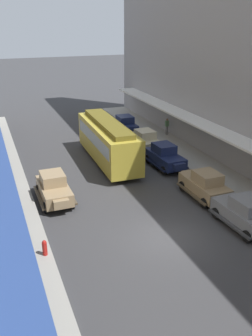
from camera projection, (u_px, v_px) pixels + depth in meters
name	position (u px, v px, depth m)	size (l,w,h in m)	color
ground_plane	(166.00, 238.00, 20.18)	(200.00, 200.00, 0.00)	#38383A
sidewalk_left	(23.00, 268.00, 17.65)	(3.00, 60.00, 0.15)	#99968E
parked_car_1	(54.00, 187.00, 23.92)	(2.16, 4.27, 1.84)	#997F5B
parked_car_2	(244.00, 212.00, 20.91)	(2.28, 4.31, 1.84)	slate
parked_car_3	(205.00, 184.00, 24.39)	(2.16, 4.27, 1.84)	#997F5B
parked_car_4	(165.00, 156.00, 29.37)	(2.27, 4.31, 1.84)	#19234C
parked_car_5	(144.00, 139.00, 33.28)	(2.27, 4.31, 1.84)	beige
parked_car_6	(124.00, 124.00, 38.07)	(2.20, 4.28, 1.84)	#19234C
streetcar	(108.00, 140.00, 30.01)	(2.75, 9.66, 3.46)	gold
fire_hydrant	(45.00, 248.00, 18.35)	(0.24, 0.24, 0.82)	#B21E19
pedestrian_0	(167.00, 126.00, 37.11)	(0.36, 0.24, 1.64)	slate
pedestrian_2	(4.00, 178.00, 25.22)	(0.36, 0.28, 1.67)	#4C4238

